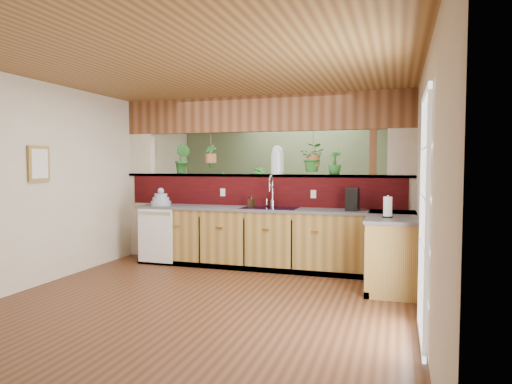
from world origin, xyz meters
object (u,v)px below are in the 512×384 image
(paper_towel, at_px, (388,207))
(shelving_console, at_px, (246,216))
(faucet, at_px, (271,190))
(coffee_maker, at_px, (352,200))
(glass_jar, at_px, (277,160))
(dish_stack, at_px, (161,200))
(soap_dispenser, at_px, (251,201))

(paper_towel, xyz_separation_m, shelving_console, (-2.82, 3.03, -0.52))
(paper_towel, bearing_deg, faucet, 152.04)
(coffee_maker, distance_m, glass_jar, 1.36)
(dish_stack, height_order, paper_towel, dish_stack)
(faucet, bearing_deg, shelving_console, 117.77)
(faucet, distance_m, coffee_maker, 1.23)
(soap_dispenser, bearing_deg, coffee_maker, -2.96)
(faucet, xyz_separation_m, paper_towel, (1.70, -0.90, -0.14))
(glass_jar, bearing_deg, coffee_maker, -17.76)
(coffee_maker, bearing_deg, soap_dispenser, 179.07)
(soap_dispenser, height_order, coffee_maker, coffee_maker)
(paper_towel, relative_size, glass_jar, 0.61)
(soap_dispenser, bearing_deg, paper_towel, -22.47)
(coffee_maker, bearing_deg, dish_stack, -176.31)
(dish_stack, distance_m, shelving_console, 2.49)
(paper_towel, height_order, shelving_console, paper_towel)
(coffee_maker, height_order, shelving_console, coffee_maker)
(soap_dispenser, xyz_separation_m, paper_towel, (2.00, -0.83, 0.03))
(glass_jar, relative_size, shelving_console, 0.31)
(faucet, distance_m, dish_stack, 1.76)
(dish_stack, xyz_separation_m, coffee_maker, (2.95, 0.09, 0.06))
(dish_stack, bearing_deg, glass_jar, 14.70)
(faucet, relative_size, glass_jar, 1.10)
(coffee_maker, height_order, glass_jar, glass_jar)
(dish_stack, height_order, shelving_console, dish_stack)
(soap_dispenser, distance_m, paper_towel, 2.16)
(faucet, bearing_deg, glass_jar, 81.28)
(coffee_maker, xyz_separation_m, shelving_console, (-2.33, 2.28, -0.55))
(coffee_maker, bearing_deg, shelving_console, 137.70)
(dish_stack, xyz_separation_m, paper_towel, (3.44, -0.66, 0.04))
(coffee_maker, distance_m, shelving_console, 3.30)
(faucet, xyz_separation_m, soap_dispenser, (-0.29, -0.08, -0.17))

